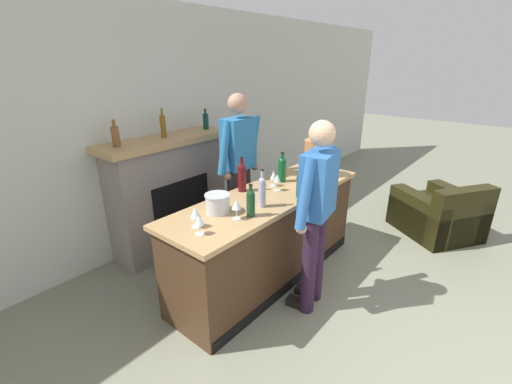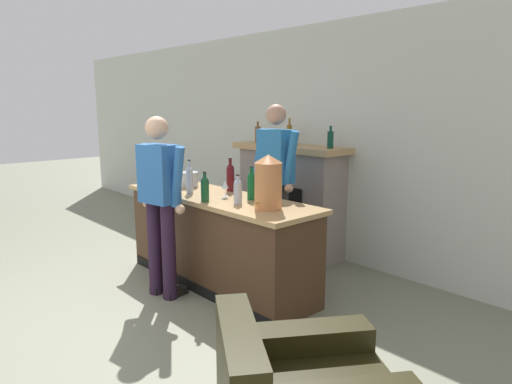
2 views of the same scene
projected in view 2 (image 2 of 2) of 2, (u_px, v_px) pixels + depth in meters
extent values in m
cube|color=silver|center=(306.00, 141.00, 5.67)|extent=(12.00, 0.07, 2.75)
cube|color=#452C1B|center=(218.00, 242.00, 4.65)|extent=(2.28, 0.64, 0.88)
cube|color=tan|center=(217.00, 198.00, 4.56)|extent=(2.35, 0.71, 0.04)
cube|color=black|center=(193.00, 287.00, 4.50)|extent=(2.23, 0.01, 0.10)
cube|color=gray|center=(290.00, 202.00, 5.64)|extent=(1.39, 0.44, 1.27)
cube|color=black|center=(277.00, 218.00, 5.52)|extent=(0.76, 0.02, 0.81)
cube|color=tan|center=(290.00, 148.00, 5.50)|extent=(1.55, 0.52, 0.07)
cylinder|color=brown|center=(258.00, 134.00, 5.89)|extent=(0.08, 0.08, 0.20)
cylinder|color=brown|center=(258.00, 124.00, 5.87)|extent=(0.03, 0.03, 0.07)
cylinder|color=brown|center=(289.00, 135.00, 5.49)|extent=(0.06, 0.06, 0.24)
cylinder|color=brown|center=(289.00, 122.00, 5.46)|extent=(0.02, 0.02, 0.08)
cylinder|color=#0C3829|center=(330.00, 140.00, 5.04)|extent=(0.07, 0.07, 0.19)
cylinder|color=#0C3829|center=(331.00, 129.00, 5.02)|extent=(0.03, 0.03, 0.06)
cube|color=black|center=(295.00, 371.00, 2.68)|extent=(0.67, 0.86, 0.55)
cylinder|color=#513E4A|center=(156.00, 211.00, 7.42)|extent=(0.31, 0.31, 0.24)
cylinder|color=#332319|center=(156.00, 204.00, 7.40)|extent=(0.28, 0.28, 0.02)
cone|color=#30693C|center=(157.00, 194.00, 7.27)|extent=(0.18, 0.34, 0.36)
cone|color=#3E6B3C|center=(160.00, 193.00, 7.41)|extent=(0.27, 0.16, 0.32)
cone|color=#2B793F|center=(156.00, 188.00, 7.49)|extent=(0.32, 0.37, 0.45)
cone|color=#29713A|center=(148.00, 190.00, 7.39)|extent=(0.28, 0.36, 0.42)
cone|color=#3B7D33|center=(148.00, 190.00, 7.25)|extent=(0.33, 0.16, 0.46)
cylinder|color=#2C1930|center=(169.00, 252.00, 4.27)|extent=(0.13, 0.13, 0.92)
cube|color=black|center=(176.00, 292.00, 4.40)|extent=(0.14, 0.25, 0.07)
cylinder|color=#2C1930|center=(155.00, 248.00, 4.39)|extent=(0.13, 0.13, 0.92)
cube|color=black|center=(162.00, 287.00, 4.52)|extent=(0.14, 0.25, 0.07)
cube|color=#2B61A7|center=(159.00, 174.00, 4.19)|extent=(0.39, 0.28, 0.54)
cylinder|color=#2B61A7|center=(177.00, 177.00, 4.07)|extent=(0.20, 0.08, 0.57)
sphere|color=#D7A886|center=(180.00, 209.00, 4.14)|extent=(0.09, 0.09, 0.09)
cylinder|color=#2B61A7|center=(144.00, 172.00, 4.35)|extent=(0.20, 0.08, 0.57)
sphere|color=#D7A886|center=(147.00, 203.00, 4.42)|extent=(0.09, 0.09, 0.09)
sphere|color=#D7A886|center=(157.00, 128.00, 4.11)|extent=(0.21, 0.21, 0.21)
cylinder|color=#2D2D2C|center=(269.00, 227.00, 4.95)|extent=(0.13, 0.13, 1.02)
cube|color=black|center=(264.00, 270.00, 4.99)|extent=(0.10, 0.24, 0.07)
cylinder|color=#2D2D2C|center=(282.00, 231.00, 4.80)|extent=(0.13, 0.13, 1.02)
cube|color=black|center=(277.00, 275.00, 4.85)|extent=(0.10, 0.24, 0.07)
cube|color=#256BA8|center=(276.00, 156.00, 4.73)|extent=(0.36, 0.22, 0.55)
cylinder|color=#256BA8|center=(259.00, 155.00, 4.88)|extent=(0.20, 0.08, 0.57)
sphere|color=tan|center=(258.00, 183.00, 4.93)|extent=(0.09, 0.09, 0.09)
cylinder|color=#256BA8|center=(291.00, 159.00, 4.55)|extent=(0.20, 0.08, 0.57)
sphere|color=tan|center=(289.00, 188.00, 4.59)|extent=(0.09, 0.09, 0.09)
sphere|color=tan|center=(276.00, 115.00, 4.65)|extent=(0.21, 0.21, 0.21)
cylinder|color=#C17643|center=(268.00, 186.00, 3.94)|extent=(0.24, 0.24, 0.40)
cone|color=#C17643|center=(268.00, 159.00, 3.89)|extent=(0.24, 0.24, 0.07)
cylinder|color=#B29333|center=(256.00, 203.00, 3.87)|extent=(0.02, 0.04, 0.02)
cylinder|color=silver|center=(189.00, 180.00, 5.04)|extent=(0.20, 0.20, 0.15)
cylinder|color=silver|center=(188.00, 173.00, 5.02)|extent=(0.22, 0.22, 0.01)
cylinder|color=#143C1F|center=(174.00, 182.00, 4.77)|extent=(0.07, 0.07, 0.20)
sphere|color=#143C1F|center=(174.00, 173.00, 4.75)|extent=(0.07, 0.07, 0.07)
cylinder|color=#143C1F|center=(174.00, 169.00, 4.74)|extent=(0.03, 0.03, 0.08)
cylinder|color=black|center=(173.00, 165.00, 4.74)|extent=(0.03, 0.03, 0.01)
cylinder|color=#9FADC2|center=(238.00, 194.00, 4.16)|extent=(0.08, 0.08, 0.19)
sphere|color=#9FADC2|center=(238.00, 184.00, 4.15)|extent=(0.07, 0.07, 0.07)
cylinder|color=#9FADC2|center=(238.00, 180.00, 4.14)|extent=(0.03, 0.03, 0.07)
cylinder|color=black|center=(238.00, 175.00, 4.13)|extent=(0.03, 0.03, 0.01)
cylinder|color=#A7ABBB|center=(190.00, 182.00, 4.65)|extent=(0.07, 0.07, 0.24)
sphere|color=#A7ABBB|center=(189.00, 170.00, 4.62)|extent=(0.06, 0.06, 0.06)
cylinder|color=#A7ABBB|center=(189.00, 165.00, 4.61)|extent=(0.03, 0.03, 0.09)
cylinder|color=black|center=(189.00, 160.00, 4.60)|extent=(0.03, 0.03, 0.01)
cylinder|color=#540F15|center=(230.00, 180.00, 4.78)|extent=(0.08, 0.08, 0.24)
sphere|color=#540F15|center=(230.00, 168.00, 4.76)|extent=(0.08, 0.08, 0.08)
cylinder|color=#540F15|center=(230.00, 164.00, 4.75)|extent=(0.03, 0.03, 0.09)
cylinder|color=black|center=(230.00, 159.00, 4.74)|extent=(0.04, 0.04, 0.01)
cylinder|color=#124424|center=(205.00, 191.00, 4.26)|extent=(0.08, 0.08, 0.20)
sphere|color=#124424|center=(205.00, 181.00, 4.24)|extent=(0.07, 0.07, 0.07)
cylinder|color=#124424|center=(205.00, 177.00, 4.24)|extent=(0.03, 0.03, 0.08)
cylinder|color=black|center=(205.00, 172.00, 4.23)|extent=(0.03, 0.03, 0.01)
cylinder|color=#0D4F23|center=(252.00, 188.00, 4.34)|extent=(0.08, 0.08, 0.22)
sphere|color=#0D4F23|center=(251.00, 176.00, 4.32)|extent=(0.08, 0.08, 0.08)
cylinder|color=#0D4F23|center=(251.00, 172.00, 4.32)|extent=(0.03, 0.03, 0.09)
cylinder|color=black|center=(251.00, 167.00, 4.31)|extent=(0.04, 0.04, 0.01)
cylinder|color=silver|center=(173.00, 189.00, 4.91)|extent=(0.07, 0.07, 0.01)
cylinder|color=silver|center=(172.00, 185.00, 4.90)|extent=(0.01, 0.01, 0.09)
cone|color=silver|center=(172.00, 177.00, 4.88)|extent=(0.08, 0.08, 0.08)
cylinder|color=silver|center=(239.00, 197.00, 4.48)|extent=(0.07, 0.07, 0.01)
cylinder|color=silver|center=(239.00, 193.00, 4.47)|extent=(0.01, 0.01, 0.07)
cone|color=silver|center=(239.00, 185.00, 4.46)|extent=(0.07, 0.07, 0.09)
cylinder|color=silver|center=(158.00, 184.00, 5.19)|extent=(0.07, 0.07, 0.01)
cylinder|color=silver|center=(157.00, 181.00, 5.19)|extent=(0.01, 0.01, 0.08)
cone|color=silver|center=(157.00, 174.00, 5.17)|extent=(0.07, 0.07, 0.07)
cylinder|color=silver|center=(225.00, 197.00, 4.46)|extent=(0.07, 0.07, 0.01)
cylinder|color=silver|center=(225.00, 193.00, 4.45)|extent=(0.01, 0.01, 0.09)
cone|color=silver|center=(225.00, 184.00, 4.44)|extent=(0.07, 0.07, 0.08)
cylinder|color=silver|center=(169.00, 184.00, 5.23)|extent=(0.07, 0.07, 0.01)
cylinder|color=silver|center=(169.00, 180.00, 5.22)|extent=(0.01, 0.01, 0.08)
cone|color=silver|center=(168.00, 173.00, 5.20)|extent=(0.09, 0.09, 0.09)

